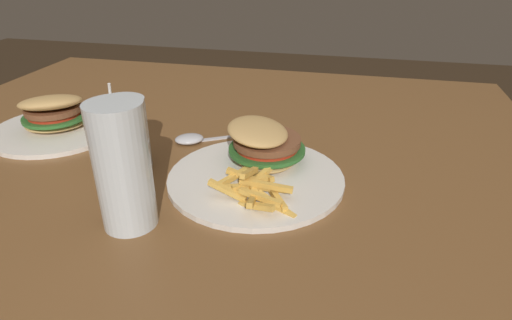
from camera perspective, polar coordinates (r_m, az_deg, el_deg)
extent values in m
cube|color=brown|center=(0.80, -10.13, -2.54)|extent=(1.41, 1.40, 0.03)
cylinder|color=brown|center=(1.52, 24.22, -5.38)|extent=(0.09, 0.09, 0.70)
cylinder|color=brown|center=(1.74, -20.60, -0.36)|extent=(0.09, 0.09, 0.70)
cylinder|color=white|center=(0.75, 0.00, -2.37)|extent=(0.31, 0.31, 0.01)
ellipsoid|color=tan|center=(0.79, 1.45, 0.56)|extent=(0.15, 0.13, 0.02)
cylinder|color=#2D6628|center=(0.78, 1.46, 1.43)|extent=(0.17, 0.17, 0.01)
cylinder|color=red|center=(0.78, 1.47, 1.93)|extent=(0.13, 0.13, 0.01)
cylinder|color=brown|center=(0.78, 1.48, 2.60)|extent=(0.14, 0.14, 0.01)
ellipsoid|color=tan|center=(0.77, 0.24, 3.89)|extent=(0.15, 0.14, 0.04)
cube|color=gold|center=(0.72, -1.71, -2.15)|extent=(0.01, 0.06, 0.02)
cube|color=gold|center=(0.67, 2.93, -5.23)|extent=(0.06, 0.04, 0.01)
cube|color=gold|center=(0.68, -0.92, -1.73)|extent=(0.06, 0.02, 0.02)
cube|color=gold|center=(0.69, -0.99, -3.62)|extent=(0.04, 0.05, 0.02)
cube|color=gold|center=(0.69, -0.61, -3.03)|extent=(0.04, 0.05, 0.01)
cube|color=gold|center=(0.69, -0.69, -3.41)|extent=(0.06, 0.04, 0.02)
cube|color=gold|center=(0.71, 0.44, -2.37)|extent=(0.07, 0.04, 0.03)
cube|color=gold|center=(0.65, 0.56, -4.97)|extent=(0.03, 0.07, 0.01)
cube|color=gold|center=(0.65, -0.43, -5.23)|extent=(0.08, 0.02, 0.04)
cube|color=gold|center=(0.65, 0.08, -6.15)|extent=(0.04, 0.06, 0.03)
cube|color=gold|center=(0.73, 0.44, -1.95)|extent=(0.06, 0.06, 0.02)
cube|color=gold|center=(0.71, -1.64, -2.91)|extent=(0.06, 0.02, 0.02)
cube|color=gold|center=(0.66, 2.69, -6.06)|extent=(0.04, 0.07, 0.03)
cube|color=gold|center=(0.69, -1.65, -3.65)|extent=(0.01, 0.06, 0.02)
cube|color=gold|center=(0.67, 1.34, -3.38)|extent=(0.01, 0.09, 0.02)
cube|color=gold|center=(0.72, -2.89, -2.17)|extent=(0.06, 0.04, 0.01)
cube|color=gold|center=(0.68, -3.85, -4.08)|extent=(0.02, 0.07, 0.03)
cube|color=gold|center=(0.68, 1.78, -3.71)|extent=(0.02, 0.06, 0.02)
cylinder|color=silver|center=(0.62, -17.35, -0.90)|extent=(0.08, 0.08, 0.19)
cylinder|color=#B26B19|center=(0.63, -17.12, -2.35)|extent=(0.07, 0.07, 0.15)
cylinder|color=silver|center=(0.81, -16.83, 3.49)|extent=(0.08, 0.08, 0.13)
cylinder|color=yellow|center=(0.81, -16.70, 2.66)|extent=(0.07, 0.07, 0.11)
cylinder|color=white|center=(0.79, -18.44, 4.17)|extent=(0.02, 0.02, 0.16)
ellipsoid|color=silver|center=(0.90, -8.90, 2.80)|extent=(0.07, 0.07, 0.02)
cube|color=silver|center=(0.91, -3.23, 3.13)|extent=(0.08, 0.12, 0.00)
cylinder|color=white|center=(1.03, -24.91, 3.73)|extent=(0.27, 0.27, 0.01)
ellipsoid|color=tan|center=(1.03, -25.08, 4.53)|extent=(0.15, 0.16, 0.02)
cylinder|color=#2D6628|center=(1.02, -25.24, 5.27)|extent=(0.18, 0.18, 0.01)
cylinder|color=red|center=(1.02, -25.32, 5.65)|extent=(0.15, 0.15, 0.01)
cylinder|color=brown|center=(1.02, -25.43, 6.17)|extent=(0.16, 0.16, 0.01)
ellipsoid|color=tan|center=(1.00, -25.74, 6.94)|extent=(0.16, 0.16, 0.04)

